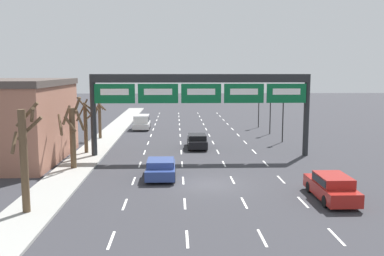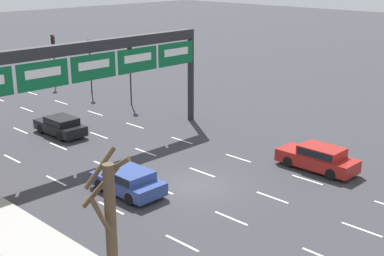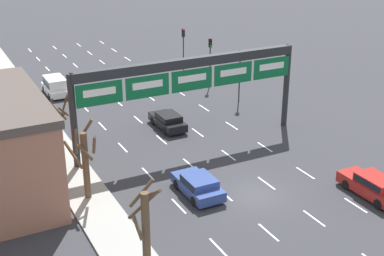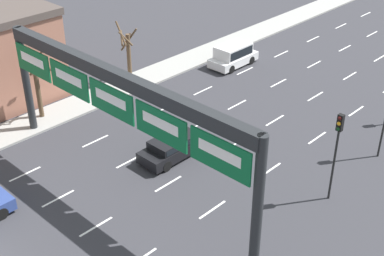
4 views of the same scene
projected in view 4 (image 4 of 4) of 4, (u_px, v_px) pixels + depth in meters
lane_dashes at (179, 155)px, 32.25m from camera, size 10.02×67.00×0.01m
sign_gantry at (115, 95)px, 26.67m from camera, size 18.58×0.70×7.00m
suv_white at (233, 54)px, 43.51m from camera, size 1.97×4.28×1.79m
car_black at (172, 147)px, 31.67m from camera, size 1.80×4.28×1.33m
traffic_light_mid_block at (337, 141)px, 26.77m from camera, size 0.30×0.35×5.09m
tree_bare_second at (128, 51)px, 40.18m from camera, size 1.73×1.73×4.66m
tree_bare_furthest at (37, 81)px, 34.83m from camera, size 1.83×1.84×5.27m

